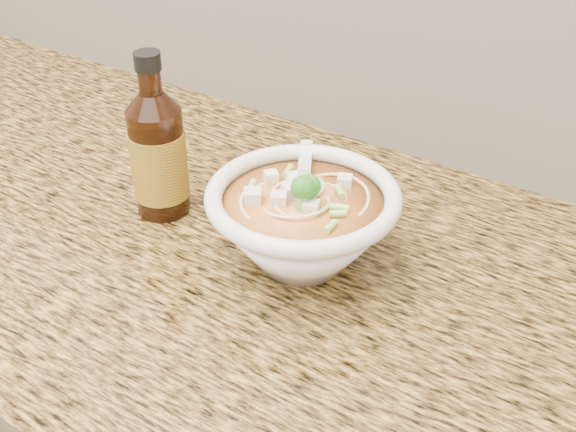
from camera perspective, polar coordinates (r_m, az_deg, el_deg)
The scene contains 4 objects.
cabinet at distance 1.33m, azimuth -12.07°, elevation -14.81°, with size 4.00×0.65×0.86m, color #361E10.
counter_slab at distance 1.04m, azimuth -14.99°, elevation 1.76°, with size 4.00×0.68×0.04m, color #A17B3B.
soup_bowl at distance 0.82m, azimuth 1.19°, elevation -0.71°, with size 0.22×0.23×0.12m.
hot_sauce_bottle at distance 0.91m, azimuth -10.22°, elevation 4.79°, with size 0.09×0.09×0.21m.
Camera 1 is at (0.69, 1.11, 1.42)m, focal length 45.00 mm.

